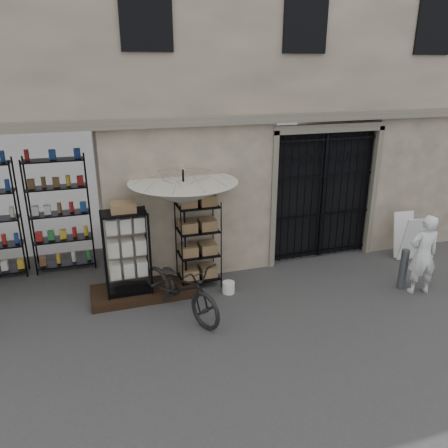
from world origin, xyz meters
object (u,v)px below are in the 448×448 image
object	(u,v)px
white_bucket	(229,287)
shopkeeper	(417,292)
wire_rack	(198,244)
steel_bollard	(403,269)
easel_sign	(408,237)
bicycle	(182,313)
market_umbrella	(183,187)
display_cabinet	(127,257)

from	to	relation	value
white_bucket	shopkeeper	xyz separation A→B (m)	(3.58, -1.10, -0.12)
white_bucket	shopkeeper	bearing A→B (deg)	-17.14
wire_rack	steel_bollard	xyz separation A→B (m)	(3.84, -1.41, -0.46)
easel_sign	bicycle	bearing A→B (deg)	-167.10
white_bucket	bicycle	bearing A→B (deg)	-156.14
steel_bollard	white_bucket	bearing A→B (deg)	165.65
shopkeeper	easel_sign	bearing A→B (deg)	-111.77
wire_rack	shopkeeper	size ratio (longest dim) A/B	1.12
market_umbrella	steel_bollard	size ratio (longest dim) A/B	3.52
bicycle	shopkeeper	world-z (taller)	bicycle
easel_sign	white_bucket	bearing A→B (deg)	-171.20
wire_rack	white_bucket	size ratio (longest dim) A/B	7.48
white_bucket	steel_bollard	size ratio (longest dim) A/B	0.29
display_cabinet	shopkeeper	xyz separation A→B (m)	(5.46, -1.50, -0.87)
display_cabinet	wire_rack	distance (m)	1.42
shopkeeper	easel_sign	world-z (taller)	easel_sign
wire_rack	steel_bollard	bearing A→B (deg)	-40.46
bicycle	easel_sign	world-z (taller)	easel_sign
steel_bollard	shopkeeper	size ratio (longest dim) A/B	0.52
display_cabinet	white_bucket	bearing A→B (deg)	-2.00
white_bucket	steel_bollard	xyz separation A→B (m)	(3.38, -0.87, 0.30)
white_bucket	bicycle	xyz separation A→B (m)	(-1.05, -0.47, -0.12)
wire_rack	bicycle	size ratio (longest dim) A/B	0.88
shopkeeper	easel_sign	size ratio (longest dim) A/B	1.52
market_umbrella	shopkeeper	size ratio (longest dim) A/B	1.82
display_cabinet	bicycle	world-z (taller)	display_cabinet
steel_bollard	easel_sign	world-z (taller)	easel_sign
white_bucket	bicycle	size ratio (longest dim) A/B	0.12
white_bucket	easel_sign	distance (m)	4.45
wire_rack	bicycle	bearing A→B (deg)	-140.79
display_cabinet	shopkeeper	distance (m)	5.72
display_cabinet	easel_sign	world-z (taller)	display_cabinet
market_umbrella	bicycle	size ratio (longest dim) A/B	1.44
market_umbrella	white_bucket	distance (m)	2.17
bicycle	easel_sign	distance (m)	5.55
market_umbrella	shopkeeper	xyz separation A→B (m)	(4.32, -1.57, -2.10)
steel_bollard	shopkeeper	bearing A→B (deg)	-49.97
bicycle	shopkeeper	distance (m)	4.68
display_cabinet	market_umbrella	size ratio (longest dim) A/B	0.59
display_cabinet	steel_bollard	xyz separation A→B (m)	(5.25, -1.26, -0.45)
display_cabinet	steel_bollard	distance (m)	5.42
display_cabinet	white_bucket	size ratio (longest dim) A/B	7.20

